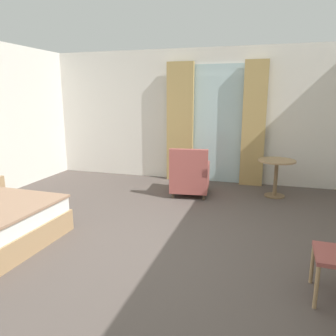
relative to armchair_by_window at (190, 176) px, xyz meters
The scene contains 7 objects.
ground 2.43m from the armchair_by_window, 97.10° to the right, with size 6.94×7.70×0.10m, color #564C47.
wall_back 1.63m from the armchair_by_window, 103.74° to the left, with size 6.54×0.12×2.81m, color silver.
balcony_glass_door 1.47m from the armchair_by_window, 75.03° to the left, with size 1.10×0.02×2.48m, color silver.
curtain_panel_left 1.46m from the armchair_by_window, 114.44° to the left, with size 0.58×0.10×2.53m, color tan.
curtain_panel_right 1.75m from the armchair_by_window, 43.85° to the left, with size 0.47×0.10×2.53m, color tan.
armchair_by_window is the anchor object (origin of this frame).
round_cafe_table 1.59m from the armchair_by_window, 12.71° to the left, with size 0.67×0.67×0.69m.
Camera 1 is at (1.59, -3.40, 1.85)m, focal length 34.62 mm.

